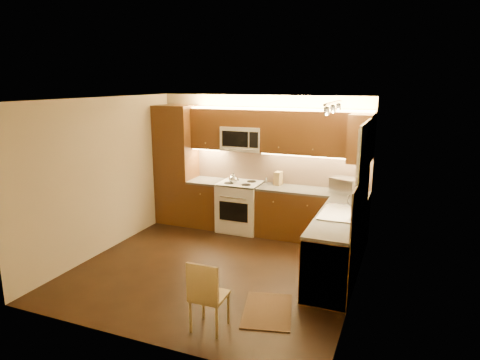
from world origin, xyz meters
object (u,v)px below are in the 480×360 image
at_px(soap_bottle, 357,201).
at_px(knife_block, 278,178).
at_px(toaster_oven, 345,186).
at_px(dining_chair, 209,294).
at_px(sink, 341,208).
at_px(kettle, 233,178).
at_px(microwave, 243,138).
at_px(stove, 240,206).

bearing_deg(soap_bottle, knife_block, 168.12).
xyz_separation_m(toaster_oven, dining_chair, (-0.99, -3.19, -0.61)).
xyz_separation_m(sink, dining_chair, (-1.10, -2.04, -0.55)).
xyz_separation_m(kettle, knife_block, (0.77, 0.27, 0.00)).
height_order(microwave, toaster_oven, microwave).
bearing_deg(toaster_oven, kettle, -155.18).
relative_size(stove, knife_block, 3.79).
bearing_deg(dining_chair, stove, 105.56).
bearing_deg(kettle, dining_chair, -87.58).
xyz_separation_m(stove, sink, (2.00, -1.12, 0.52)).
height_order(toaster_oven, dining_chair, toaster_oven).
bearing_deg(stove, kettle, -134.82).
bearing_deg(soap_bottle, stove, -179.38).
bearing_deg(dining_chair, soap_bottle, 61.83).
distance_m(toaster_oven, knife_block, 1.22).
relative_size(stove, microwave, 1.21).
height_order(stove, dining_chair, stove).
distance_m(sink, kettle, 2.34).
relative_size(microwave, kettle, 3.87).
bearing_deg(dining_chair, sink, 61.29).
xyz_separation_m(toaster_oven, soap_bottle, (0.28, -0.77, -0.04)).
bearing_deg(toaster_oven, soap_bottle, -48.62).
bearing_deg(dining_chair, toaster_oven, 72.34).
distance_m(microwave, dining_chair, 3.66).
xyz_separation_m(kettle, soap_bottle, (2.27, -0.65, -0.02)).
bearing_deg(stove, knife_block, 14.00).
height_order(kettle, soap_bottle, kettle).
xyz_separation_m(toaster_oven, knife_block, (-1.22, 0.14, -0.01)).
distance_m(stove, kettle, 0.57).
xyz_separation_m(sink, kettle, (-2.10, 1.03, 0.04)).
xyz_separation_m(sink, soap_bottle, (0.18, 0.38, 0.02)).
height_order(stove, sink, sink).
bearing_deg(soap_bottle, sink, -95.28).
bearing_deg(stove, sink, -29.36).
distance_m(microwave, soap_bottle, 2.46).
bearing_deg(soap_bottle, toaster_oven, 129.61).
distance_m(kettle, soap_bottle, 2.36).
relative_size(sink, knife_block, 3.54).
height_order(soap_bottle, dining_chair, soap_bottle).
distance_m(stove, microwave, 1.27).
height_order(sink, toaster_oven, toaster_oven).
bearing_deg(knife_block, stove, -161.60).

